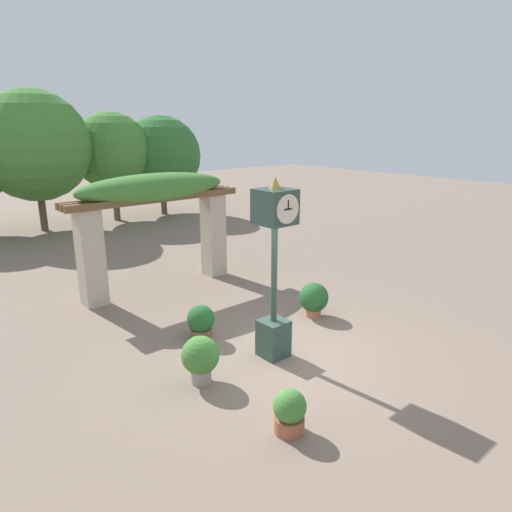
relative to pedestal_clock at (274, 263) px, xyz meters
The scene contains 8 objects.
ground_plane 1.84m from the pedestal_clock, 37.29° to the right, with size 60.00×60.00×0.00m, color #7F6B5B.
pedestal_clock is the anchor object (origin of this frame).
pergola 4.71m from the pedestal_clock, 87.32° to the left, with size 4.66×1.13×3.02m.
potted_plant_near_left 2.14m from the pedestal_clock, 114.26° to the left, with size 0.56×0.56×0.72m.
potted_plant_near_right 2.06m from the pedestal_clock, behind, with size 0.64×0.64×0.82m.
potted_plant_far_left 2.68m from the pedestal_clock, 126.81° to the right, with size 0.48×0.48×0.65m.
potted_plant_far_right 2.49m from the pedestal_clock, 21.39° to the left, with size 0.66×0.66×0.78m.
tree_line 14.08m from the pedestal_clock, 88.96° to the left, with size 14.36×4.76×5.53m.
Camera 1 is at (-5.50, -5.50, 4.20)m, focal length 32.00 mm.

